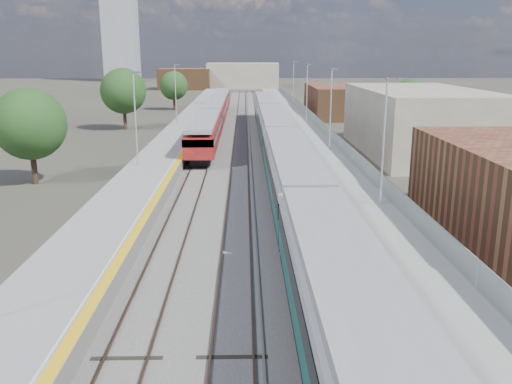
{
  "coord_description": "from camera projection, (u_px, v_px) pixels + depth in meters",
  "views": [
    {
      "loc": [
        -1.54,
        -9.21,
        9.92
      ],
      "look_at": [
        -0.9,
        20.66,
        2.2
      ],
      "focal_mm": 38.0,
      "sensor_mm": 36.0,
      "label": 1
    }
  ],
  "objects": [
    {
      "name": "green_train",
      "position": [
        281.0,
        146.0,
        45.12
      ],
      "size": [
        3.0,
        83.4,
        3.3
      ],
      "color": "black",
      "rests_on": "ground"
    },
    {
      "name": "red_train",
      "position": [
        215.0,
        113.0,
        72.7
      ],
      "size": [
        2.73,
        55.44,
        3.45
      ],
      "color": "black",
      "rests_on": "ground"
    },
    {
      "name": "tree_b",
      "position": [
        123.0,
        91.0,
        70.43
      ],
      "size": [
        5.91,
        5.91,
        8.01
      ],
      "color": "#382619",
      "rests_on": "ground"
    },
    {
      "name": "ballast_bed",
      "position": [
        238.0,
        141.0,
        62.19
      ],
      "size": [
        10.5,
        155.0,
        0.06
      ],
      "primitive_type": "cube",
      "color": "#565451",
      "rests_on": "ground"
    },
    {
      "name": "platform_left",
      "position": [
        179.0,
        137.0,
        61.92
      ],
      "size": [
        4.3,
        155.0,
        8.52
      ],
      "color": "slate",
      "rests_on": "ground"
    },
    {
      "name": "platform_right",
      "position": [
        304.0,
        137.0,
        62.21
      ],
      "size": [
        4.7,
        155.0,
        8.52
      ],
      "color": "slate",
      "rests_on": "ground"
    },
    {
      "name": "tracks",
      "position": [
        244.0,
        138.0,
        63.81
      ],
      "size": [
        8.96,
        160.0,
        0.17
      ],
      "color": "#4C3323",
      "rests_on": "ground"
    },
    {
      "name": "ground",
      "position": [
        259.0,
        145.0,
        59.83
      ],
      "size": [
        320.0,
        320.0,
        0.0
      ],
      "primitive_type": "plane",
      "color": "#47443A",
      "rests_on": "ground"
    },
    {
      "name": "tree_c",
      "position": [
        174.0,
        86.0,
        94.98
      ],
      "size": [
        5.0,
        5.0,
        6.77
      ],
      "color": "#382619",
      "rests_on": "ground"
    },
    {
      "name": "tree_a",
      "position": [
        30.0,
        124.0,
        40.96
      ],
      "size": [
        5.46,
        5.46,
        7.41
      ],
      "color": "#382619",
      "rests_on": "ground"
    },
    {
      "name": "tree_d",
      "position": [
        408.0,
        96.0,
        76.75
      ],
      "size": [
        4.66,
        4.66,
        6.32
      ],
      "color": "#382619",
      "rests_on": "ground"
    },
    {
      "name": "buildings",
      "position": [
        181.0,
        49.0,
        142.54
      ],
      "size": [
        72.0,
        185.5,
        40.0
      ],
      "color": "brown",
      "rests_on": "ground"
    }
  ]
}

